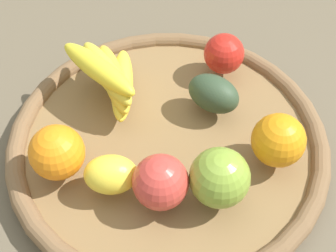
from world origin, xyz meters
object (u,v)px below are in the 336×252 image
at_px(banana_bunch, 110,76).
at_px(avocado, 211,92).
at_px(orange_1, 57,152).
at_px(apple_1, 161,182).
at_px(apple_0, 224,54).
at_px(orange_0, 278,140).
at_px(apple_2, 220,178).
at_px(lemon_0, 111,174).

xyz_separation_m(banana_bunch, avocado, (-0.10, 0.11, -0.01)).
bearing_deg(banana_bunch, orange_1, 27.06).
bearing_deg(apple_1, apple_0, -151.61).
bearing_deg(orange_1, orange_0, 144.34).
height_order(apple_1, apple_2, apple_2).
xyz_separation_m(orange_0, apple_0, (-0.07, -0.17, -0.00)).
bearing_deg(lemon_0, orange_1, -60.45).
bearing_deg(apple_0, lemon_0, 14.41).
bearing_deg(orange_0, lemon_0, -27.48).
distance_m(orange_0, apple_0, 0.19).
distance_m(lemon_0, orange_1, 0.08).
bearing_deg(apple_2, orange_0, 176.66).
relative_size(orange_1, apple_0, 1.16).
relative_size(banana_bunch, orange_1, 2.07).
xyz_separation_m(banana_bunch, lemon_0, (0.10, 0.14, -0.01)).
bearing_deg(orange_1, banana_bunch, -152.94).
bearing_deg(banana_bunch, apple_0, 158.49).
distance_m(avocado, apple_2, 0.16).
height_order(lemon_0, apple_2, apple_2).
xyz_separation_m(avocado, apple_2, (0.10, 0.12, 0.01)).
height_order(lemon_0, orange_1, orange_1).
relative_size(apple_1, orange_0, 0.98).
bearing_deg(orange_0, apple_2, -3.34).
distance_m(avocado, apple_0, 0.08).
relative_size(avocado, apple_0, 1.25).
relative_size(avocado, orange_0, 1.09).
relative_size(banana_bunch, apple_1, 2.13).
bearing_deg(lemon_0, apple_1, 124.86).
bearing_deg(avocado, lemon_0, 6.91).
bearing_deg(orange_0, banana_bunch, -66.53).
xyz_separation_m(banana_bunch, orange_1, (0.14, 0.07, -0.00)).
bearing_deg(banana_bunch, lemon_0, 54.51).
relative_size(apple_1, apple_2, 0.92).
bearing_deg(banana_bunch, orange_0, 113.47).
height_order(apple_1, orange_0, orange_0).
bearing_deg(orange_0, apple_0, -110.82).
bearing_deg(orange_1, apple_2, 129.47).
distance_m(apple_1, orange_1, 0.15).
distance_m(orange_0, apple_2, 0.10).
xyz_separation_m(avocado, apple_1, (0.16, 0.08, 0.01)).
bearing_deg(apple_1, orange_0, 163.05).
bearing_deg(avocado, apple_0, -146.79).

